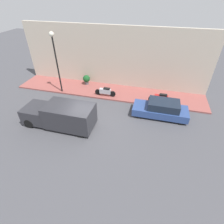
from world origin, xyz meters
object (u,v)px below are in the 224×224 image
streetlamp (55,52)px  potted_plant (86,79)px  delivery_van (60,115)px  motorcycle_red (161,98)px  scooter_silver (105,91)px  parked_car (161,109)px

streetlamp → potted_plant: 4.04m
streetlamp → potted_plant: bearing=-40.5°
delivery_van → motorcycle_red: size_ratio=2.48×
motorcycle_red → scooter_silver: bearing=89.5°
parked_car → motorcycle_red: 1.64m
motorcycle_red → delivery_van: bearing=124.1°
parked_car → motorcycle_red: parked_car is taller
delivery_van → streetlamp: bearing=27.3°
parked_car → delivery_van: size_ratio=0.81×
delivery_van → streetlamp: (4.34, 2.24, 2.86)m
delivery_van → parked_car: bearing=-66.7°
potted_plant → streetlamp: bearing=139.5°
delivery_van → scooter_silver: size_ratio=2.66×
streetlamp → delivery_van: bearing=-152.7°
delivery_van → motorcycle_red: 8.14m
scooter_silver → potted_plant: potted_plant is taller
delivery_van → motorcycle_red: (4.56, -6.74, -0.30)m
delivery_van → potted_plant: size_ratio=5.36×
parked_car → potted_plant: (3.41, 7.34, 0.05)m
parked_car → motorcycle_red: bearing=1.8°
delivery_van → potted_plant: bearing=4.9°
parked_car → delivery_van: bearing=113.3°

